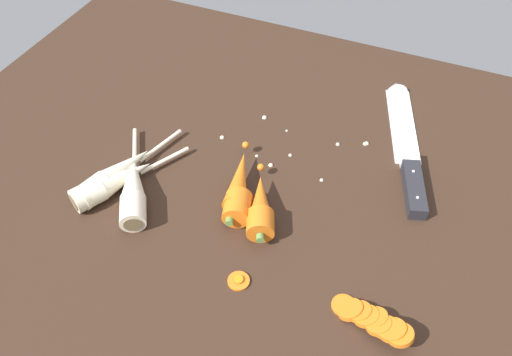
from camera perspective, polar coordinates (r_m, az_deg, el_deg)
ground_plane at (r=88.39cm, az=0.51°, el=-0.67°), size 120.00×90.00×4.00cm
chefs_knife at (r=96.07cm, az=15.91°, el=4.14°), size 13.96×34.04×4.18cm
whole_carrot at (r=82.47cm, az=-1.95°, el=-1.00°), size 7.96×17.18×4.20cm
whole_carrot_second at (r=79.81cm, az=0.48°, el=-3.14°), size 8.19×14.02×4.20cm
parsnip_front at (r=86.29cm, az=-15.25°, el=-0.47°), size 12.02×19.35×4.00cm
parsnip_mid_left at (r=84.59cm, az=-13.18°, el=-1.14°), size 13.62×20.08×4.00cm
parsnip_mid_right at (r=87.42cm, az=-14.98°, el=0.38°), size 8.15×21.46×4.00cm
carrot_slice_stack at (r=71.81cm, az=12.49°, el=-14.77°), size 11.23×5.90×3.89cm
carrot_slice_stray_near at (r=74.33cm, az=-1.90°, el=-11.04°), size 3.12×3.12×0.70cm
mince_crumbs at (r=92.34cm, az=4.70°, el=3.84°), size 24.84×12.36×0.88cm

